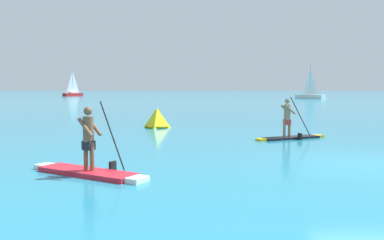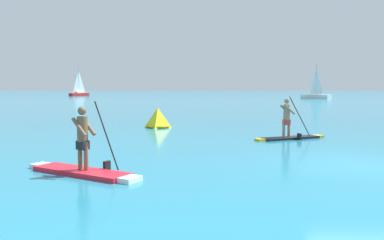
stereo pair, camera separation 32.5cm
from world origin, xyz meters
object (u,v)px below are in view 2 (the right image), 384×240
at_px(sailboat_left_horizon, 79,92).
at_px(paddleboarder_mid_center, 289,130).
at_px(race_marker_buoy, 158,119).
at_px(sailboat_right_horizon, 316,95).
at_px(paddleboarder_near_left, 83,162).

bearing_deg(sailboat_left_horizon, paddleboarder_mid_center, -127.79).
relative_size(race_marker_buoy, sailboat_left_horizon, 0.18).
bearing_deg(sailboat_right_horizon, race_marker_buoy, -65.25).
bearing_deg(race_marker_buoy, sailboat_right_horizon, 68.15).
height_order(paddleboarder_near_left, sailboat_right_horizon, sailboat_right_horizon).
xyz_separation_m(race_marker_buoy, sailboat_left_horizon, (-29.06, 73.20, 0.48)).
distance_m(paddleboarder_near_left, race_marker_buoy, 11.58).
bearing_deg(paddleboarder_mid_center, paddleboarder_near_left, -158.91).
xyz_separation_m(paddleboarder_near_left, paddleboarder_mid_center, (6.33, 7.13, 0.10)).
distance_m(paddleboarder_near_left, sailboat_right_horizon, 68.33).
relative_size(paddleboarder_mid_center, race_marker_buoy, 2.40).
xyz_separation_m(race_marker_buoy, sailboat_right_horizon, (21.35, 53.25, 0.29)).
bearing_deg(paddleboarder_mid_center, sailboat_right_horizon, 47.89).
distance_m(paddleboarder_mid_center, sailboat_right_horizon, 59.69).
distance_m(paddleboarder_mid_center, race_marker_buoy, 7.54).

